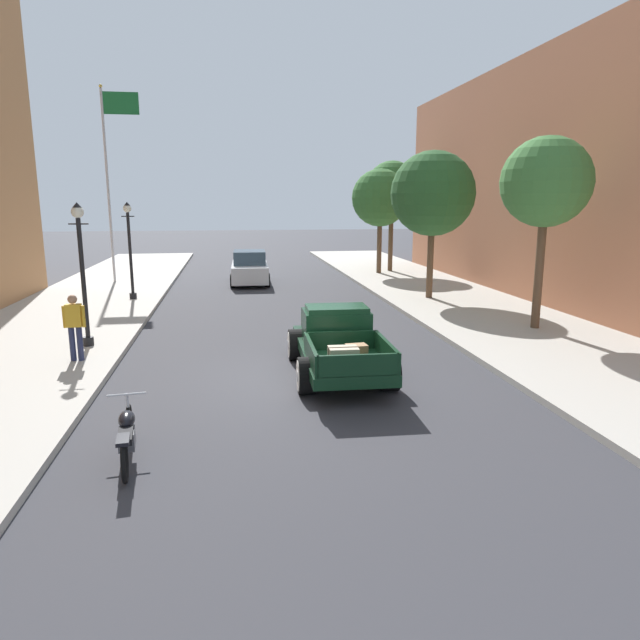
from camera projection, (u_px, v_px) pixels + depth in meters
The scene contains 13 objects.
ground_plane at pixel (305, 378), 13.25m from camera, with size 140.00×140.00×0.00m, color #333338.
sidewalk_right at pixel (590, 361), 14.32m from camera, with size 5.50×64.00×0.15m, color #ADA89E.
hotrod_truck_dark_green at pixel (337, 340), 13.64m from camera, with size 2.29×4.98×1.58m.
motorcycle_parked at pixel (127, 434), 8.92m from camera, with size 0.62×2.11×0.93m.
car_background_white at pixel (250, 268), 28.15m from camera, with size 1.96×4.34×1.65m.
pedestrian_sidewalk_left at pixel (74, 324), 13.93m from camera, with size 0.53×0.22×1.65m.
street_lamp_near at pixel (82, 264), 15.14m from camera, with size 0.50×0.32×3.85m.
street_lamp_far at pixel (130, 243), 22.64m from camera, with size 0.50×0.32×3.85m.
flagpole at pixel (111, 164), 26.95m from camera, with size 1.74×0.16×9.16m.
street_tree_nearest at pixel (546, 183), 16.91m from camera, with size 2.68×2.68×5.77m.
street_tree_second at pixel (433, 194), 22.55m from camera, with size 3.35×3.35×5.85m.
street_tree_third at pixel (380, 198), 30.65m from camera, with size 3.07×3.07×5.60m.
street_tree_farthest at pixel (392, 187), 31.46m from camera, with size 2.84×2.84×6.07m.
Camera 1 is at (-1.60, -12.60, 4.02)m, focal length 31.97 mm.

